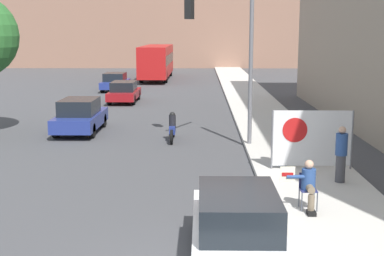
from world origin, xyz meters
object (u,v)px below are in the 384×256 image
(car_on_road_midblock, at_px, (124,92))
(car_on_road_distant, at_px, (115,82))
(car_on_road_nearest, at_px, (80,116))
(motorcycle_on_road, at_px, (172,128))
(pedestrian_behind, at_px, (283,140))
(traffic_light_pole, at_px, (228,40))
(jogger_on_sidewalk, at_px, (341,154))
(parked_car_curbside, at_px, (237,229))
(city_bus_on_road, at_px, (157,60))
(seated_protester, at_px, (308,183))
(protest_banner, at_px, (311,138))

(car_on_road_midblock, relative_size, car_on_road_distant, 0.99)
(car_on_road_nearest, relative_size, motorcycle_on_road, 2.02)
(pedestrian_behind, distance_m, car_on_road_distant, 25.63)
(traffic_light_pole, bearing_deg, motorcycle_on_road, 158.97)
(car_on_road_distant, bearing_deg, car_on_road_nearest, -86.14)
(car_on_road_nearest, xyz_separation_m, car_on_road_distant, (-1.17, 17.37, -0.06))
(car_on_road_nearest, height_order, car_on_road_distant, car_on_road_nearest)
(jogger_on_sidewalk, distance_m, parked_car_curbside, 6.35)
(pedestrian_behind, height_order, city_bus_on_road, city_bus_on_road)
(seated_protester, distance_m, motorcycle_on_road, 9.93)
(traffic_light_pole, height_order, parked_car_curbside, traffic_light_pole)
(traffic_light_pole, relative_size, parked_car_curbside, 1.36)
(seated_protester, distance_m, parked_car_curbside, 3.47)
(traffic_light_pole, height_order, car_on_road_distant, traffic_light_pole)
(traffic_light_pole, distance_m, motorcycle_on_road, 4.31)
(pedestrian_behind, distance_m, car_on_road_midblock, 18.64)
(parked_car_curbside, relative_size, car_on_road_distant, 1.01)
(traffic_light_pole, bearing_deg, car_on_road_nearest, 157.87)
(jogger_on_sidewalk, bearing_deg, car_on_road_midblock, -41.82)
(city_bus_on_road, bearing_deg, parked_car_curbside, -83.25)
(seated_protester, xyz_separation_m, city_bus_on_road, (-6.81, 38.49, 1.01))
(jogger_on_sidewalk, distance_m, car_on_road_distant, 27.91)
(car_on_road_distant, distance_m, city_bus_on_road, 10.51)
(seated_protester, relative_size, city_bus_on_road, 0.10)
(car_on_road_distant, xyz_separation_m, motorcycle_on_road, (5.40, -19.13, -0.17))
(car_on_road_midblock, bearing_deg, car_on_road_distant, 103.50)
(jogger_on_sidewalk, distance_m, traffic_light_pole, 7.28)
(seated_protester, height_order, parked_car_curbside, parked_car_curbside)
(seated_protester, relative_size, car_on_road_distant, 0.29)
(protest_banner, distance_m, traffic_light_pole, 5.79)
(car_on_road_midblock, distance_m, motorcycle_on_road, 12.81)
(traffic_light_pole, bearing_deg, car_on_road_distant, 110.83)
(protest_banner, relative_size, parked_car_curbside, 0.59)
(car_on_road_distant, bearing_deg, traffic_light_pole, -69.17)
(jogger_on_sidewalk, height_order, car_on_road_midblock, jogger_on_sidewalk)
(car_on_road_nearest, bearing_deg, car_on_road_midblock, 87.37)
(pedestrian_behind, xyz_separation_m, car_on_road_distant, (-9.24, 23.90, -0.32))
(seated_protester, xyz_separation_m, car_on_road_nearest, (-8.01, 10.94, -0.07))
(pedestrian_behind, relative_size, protest_banner, 0.66)
(jogger_on_sidewalk, height_order, car_on_road_distant, jogger_on_sidewalk)
(car_on_road_nearest, bearing_deg, seated_protester, -53.80)
(pedestrian_behind, relative_size, motorcycle_on_road, 0.80)
(pedestrian_behind, bearing_deg, protest_banner, 157.77)
(parked_car_curbside, bearing_deg, seated_protester, 56.55)
(seated_protester, height_order, motorcycle_on_road, seated_protester)
(jogger_on_sidewalk, height_order, pedestrian_behind, pedestrian_behind)
(jogger_on_sidewalk, height_order, protest_banner, protest_banner)
(traffic_light_pole, distance_m, car_on_road_nearest, 7.72)
(seated_protester, distance_m, protest_banner, 4.13)
(protest_banner, bearing_deg, car_on_road_distant, 112.51)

